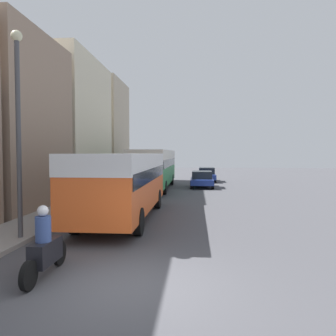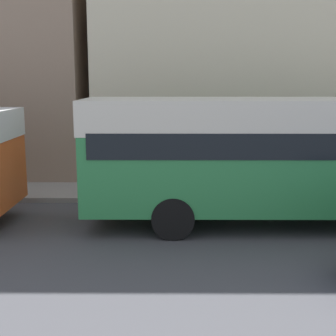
{
  "view_description": "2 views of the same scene",
  "coord_description": "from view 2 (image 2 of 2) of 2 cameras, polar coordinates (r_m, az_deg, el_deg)",
  "views": [
    {
      "loc": [
        1.47,
        -7.02,
        2.94
      ],
      "look_at": [
        -0.36,
        14.2,
        1.99
      ],
      "focal_mm": 35.0,
      "sensor_mm": 36.0,
      "label": 1
    },
    {
      "loc": [
        9.63,
        15.99,
        3.66
      ],
      "look_at": [
        -1.44,
        15.94,
        1.56
      ],
      "focal_mm": 50.0,
      "sensor_mm": 36.0,
      "label": 2
    }
  ],
  "objects": [
    {
      "name": "building_midblock",
      "position": [
        20.16,
        -19.4,
        12.66
      ],
      "size": [
        6.38,
        6.89,
        9.08
      ],
      "color": "gray",
      "rests_on": "ground_plane"
    },
    {
      "name": "building_far_terrace",
      "position": [
        19.45,
        5.66,
        14.96
      ],
      "size": [
        6.99,
        8.96,
        10.21
      ],
      "color": "beige",
      "rests_on": "ground_plane"
    },
    {
      "name": "bus_following",
      "position": [
        12.22,
        17.42,
        2.78
      ],
      "size": [
        2.63,
        11.46,
        3.2
      ],
      "color": "#2D8447",
      "rests_on": "ground_plane"
    }
  ]
}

